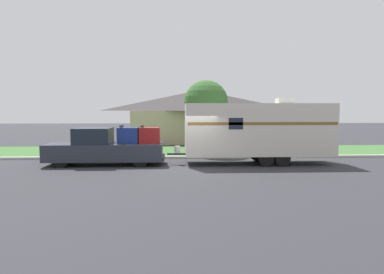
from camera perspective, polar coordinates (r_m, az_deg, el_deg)
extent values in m
plane|color=#2D2D33|center=(17.80, -0.04, -4.84)|extent=(120.00, 120.00, 0.00)
cube|color=beige|center=(21.50, -0.53, -3.09)|extent=(80.00, 0.30, 0.14)
cube|color=#3D6B33|center=(25.13, -0.86, -2.17)|extent=(80.00, 7.00, 0.03)
cube|color=tan|center=(32.88, 1.23, 1.67)|extent=(11.49, 6.48, 2.71)
pyramid|color=#3D3838|center=(32.86, 1.23, 5.60)|extent=(12.41, 7.00, 1.79)
cube|color=#4C3828|center=(29.70, 1.66, 0.81)|extent=(1.00, 0.06, 2.10)
cylinder|color=black|center=(19.16, -19.39, -3.12)|extent=(0.87, 0.28, 0.87)
cylinder|color=black|center=(20.70, -18.12, -2.57)|extent=(0.87, 0.28, 0.87)
cylinder|color=black|center=(18.44, -7.89, -3.20)|extent=(0.87, 0.28, 0.87)
cylinder|color=black|center=(20.03, -7.48, -2.61)|extent=(0.87, 0.28, 0.87)
cube|color=#282D38|center=(19.70, -16.52, -2.20)|extent=(3.45, 1.97, 0.85)
cube|color=#19232D|center=(19.49, -14.80, 0.19)|extent=(1.79, 1.82, 0.79)
cube|color=#282D38|center=(19.22, -8.08, -2.22)|extent=(2.36, 1.97, 0.85)
cube|color=#333333|center=(19.18, -4.38, -3.12)|extent=(0.12, 1.78, 0.20)
cube|color=navy|center=(19.20, -9.64, 0.23)|extent=(1.08, 0.83, 0.80)
cube|color=black|center=(19.22, -10.69, 1.65)|extent=(0.10, 0.91, 0.08)
cube|color=maroon|center=(19.11, -6.55, 0.24)|extent=(1.08, 0.83, 0.80)
cube|color=black|center=(19.11, -7.61, 1.67)|extent=(0.10, 0.91, 0.08)
cylinder|color=black|center=(18.75, 11.23, -3.31)|extent=(0.75, 0.22, 0.75)
cylinder|color=black|center=(20.66, 9.90, -2.61)|extent=(0.75, 0.22, 0.75)
cylinder|color=black|center=(18.97, 13.64, -3.26)|extent=(0.75, 0.22, 0.75)
cylinder|color=black|center=(20.85, 12.10, -2.57)|extent=(0.75, 0.22, 0.75)
cube|color=beige|center=(19.54, 10.05, 1.19)|extent=(7.50, 2.25, 2.63)
cube|color=brown|center=(18.42, 10.84, 2.02)|extent=(7.35, 0.01, 0.14)
cube|color=#383838|center=(19.16, -2.41, -2.60)|extent=(0.94, 0.12, 0.10)
cylinder|color=silver|center=(19.13, -2.27, -1.92)|extent=(0.28, 0.28, 0.36)
cube|color=silver|center=(19.86, 13.92, 5.37)|extent=(0.80, 0.68, 0.28)
cube|color=#19232D|center=(18.15, 6.70, 2.04)|extent=(0.70, 0.01, 0.56)
cylinder|color=brown|center=(22.70, 3.37, -1.42)|extent=(0.09, 0.09, 1.16)
cube|color=black|center=(22.64, 3.38, 0.32)|extent=(0.48, 0.20, 0.22)
cylinder|color=brown|center=(23.63, 2.15, 0.12)|extent=(0.24, 0.24, 2.24)
sphere|color=#38662D|center=(23.58, 2.17, 5.34)|extent=(2.75, 2.75, 2.75)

